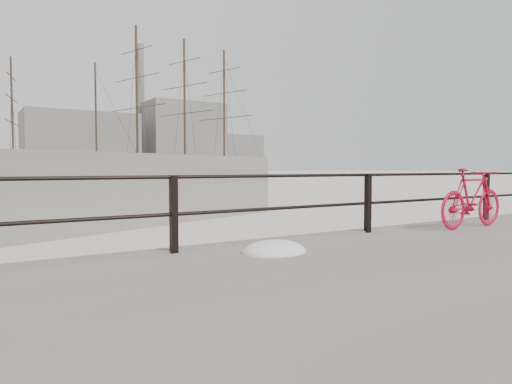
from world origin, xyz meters
TOP-DOWN VIEW (x-y plane):
  - ground at (0.00, 0.00)m, footprint 400.00×400.00m
  - guardrail at (0.00, -0.15)m, footprint 28.00×0.10m
  - bicycle at (-1.46, -0.75)m, footprint 1.81×0.28m
  - barque_black at (32.54, 90.41)m, footprint 58.64×33.71m
  - schooner_mid at (3.67, 78.72)m, footprint 30.94×18.73m
  - industrial_west at (20.00, 140.00)m, footprint 32.00×18.00m
  - industrial_mid at (55.00, 145.00)m, footprint 26.00×20.00m
  - industrial_east at (78.00, 150.00)m, footprint 20.00×16.00m
  - smokestack at (42.00, 150.00)m, footprint 2.80×2.80m

SIDE VIEW (x-z plane):
  - ground at x=0.00m, z-range 0.00..0.00m
  - barque_black at x=32.54m, z-range -15.92..15.92m
  - schooner_mid at x=3.67m, z-range -10.38..10.38m
  - guardrail at x=0.00m, z-range 0.35..1.35m
  - bicycle at x=-1.46m, z-range 0.35..1.44m
  - industrial_east at x=78.00m, z-range 0.00..14.00m
  - industrial_west at x=20.00m, z-range 0.00..18.00m
  - industrial_mid at x=55.00m, z-range 0.00..24.00m
  - smokestack at x=42.00m, z-range 0.00..44.00m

